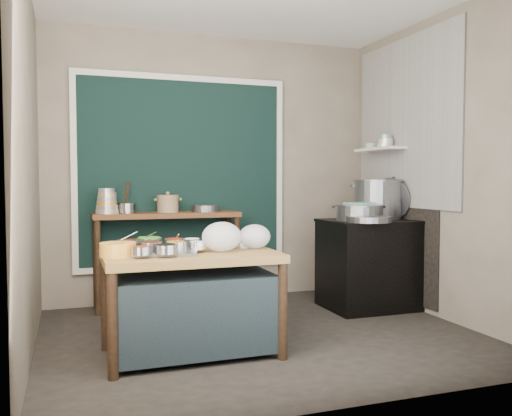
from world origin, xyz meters
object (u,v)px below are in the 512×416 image
object	(u,v)px
back_counter	(168,259)
yellow_basin	(118,249)
utensil_cup	(127,208)
stock_pot	(377,199)
stove_block	(370,265)
saucepan	(241,239)
steamer	(359,213)
ceramic_crock	(168,205)
condiment_tray	(160,252)
prep_table	(192,304)

from	to	relation	value
back_counter	yellow_basin	world-z (taller)	back_counter
utensil_cup	stock_pot	world-z (taller)	stock_pot
stove_block	yellow_basin	distance (m)	2.69
stove_block	saucepan	xyz separation A→B (m)	(-1.57, -0.68, 0.39)
steamer	utensil_cup	bearing A→B (deg)	159.85
utensil_cup	ceramic_crock	size ratio (longest dim) A/B	0.71
back_counter	stove_block	distance (m)	2.04
ceramic_crock	steamer	size ratio (longest dim) A/B	0.48
utensil_cup	ceramic_crock	distance (m)	0.40
stock_pot	yellow_basin	bearing A→B (deg)	-159.80
stove_block	ceramic_crock	bearing A→B (deg)	158.86
condiment_tray	steamer	world-z (taller)	steamer
back_counter	condiment_tray	distance (m)	1.61
prep_table	yellow_basin	world-z (taller)	yellow_basin
condiment_tray	ceramic_crock	bearing A→B (deg)	77.96
condiment_tray	yellow_basin	size ratio (longest dim) A/B	2.17
prep_table	condiment_tray	bearing A→B (deg)	172.44
stove_block	saucepan	world-z (taller)	saucepan
ceramic_crock	stock_pot	size ratio (longest dim) A/B	0.45
prep_table	back_counter	xyz separation A→B (m)	(0.10, 1.58, 0.10)
prep_table	yellow_basin	size ratio (longest dim) A/B	5.05
utensil_cup	ceramic_crock	world-z (taller)	ceramic_crock
prep_table	ceramic_crock	world-z (taller)	ceramic_crock
ceramic_crock	back_counter	bearing A→B (deg)	-166.33
yellow_basin	stove_block	bearing A→B (deg)	19.09
prep_table	condiment_tray	size ratio (longest dim) A/B	2.32
condiment_tray	utensil_cup	distance (m)	1.58
steamer	stock_pot	bearing A→B (deg)	27.26
ceramic_crock	stock_pot	bearing A→B (deg)	-17.20
yellow_basin	utensil_cup	xyz separation A→B (m)	(0.22, 1.61, 0.20)
prep_table	condiment_tray	xyz separation A→B (m)	(-0.22, 0.03, 0.39)
yellow_basin	utensil_cup	size ratio (longest dim) A/B	1.52
stove_block	condiment_tray	world-z (taller)	stove_block
stove_block	utensil_cup	world-z (taller)	utensil_cup
prep_table	saucepan	distance (m)	0.64
stock_pot	saucepan	bearing A→B (deg)	-155.18
utensil_cup	stock_pot	xyz separation A→B (m)	(2.43, -0.64, 0.08)
back_counter	saucepan	size ratio (longest dim) A/B	6.26
prep_table	stock_pot	world-z (taller)	stock_pot
saucepan	yellow_basin	bearing A→B (deg)	-178.42
utensil_cup	steamer	bearing A→B (deg)	-20.15
saucepan	utensil_cup	world-z (taller)	utensil_cup
prep_table	yellow_basin	distance (m)	0.67
condiment_tray	utensil_cup	size ratio (longest dim) A/B	3.31
back_counter	steamer	size ratio (longest dim) A/B	3.01
saucepan	steamer	bearing A→B (deg)	14.65
back_counter	utensil_cup	bearing A→B (deg)	178.59
utensil_cup	steamer	size ratio (longest dim) A/B	0.34
yellow_basin	utensil_cup	bearing A→B (deg)	82.08
steamer	yellow_basin	bearing A→B (deg)	-160.72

